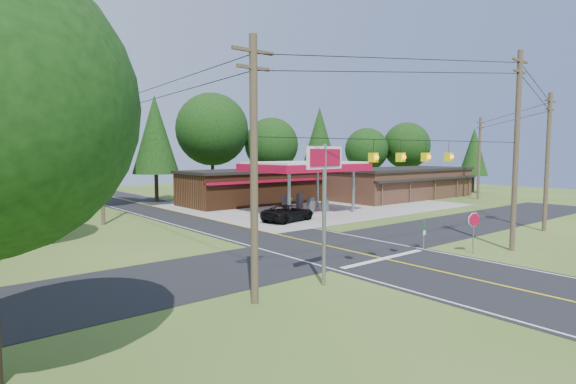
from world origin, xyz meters
TOP-DOWN VIEW (x-y plane):
  - ground at (0.00, 0.00)m, footprint 120.00×120.00m
  - main_highway at (0.00, 0.00)m, footprint 8.00×120.00m
  - cross_road at (0.00, 0.00)m, footprint 70.00×7.00m
  - lane_center_yellow at (0.00, 0.00)m, footprint 0.15×110.00m
  - gas_canopy at (9.00, 13.00)m, footprint 10.60×7.40m
  - convenience_store at (10.00, 22.98)m, footprint 16.40×7.55m
  - strip_building at (28.00, 15.98)m, footprint 20.40×8.75m
  - utility_pole_near_right at (7.50, -7.00)m, footprint 1.80×0.30m
  - utility_pole_near_left at (-9.50, -5.00)m, footprint 1.80×0.30m
  - utility_pole_far_left at (-8.00, 18.00)m, footprint 1.80×0.30m
  - utility_pole_right_b at (16.00, -5.50)m, footprint 1.80×0.30m
  - utility_pole_far_right at (34.00, 9.00)m, footprint 1.80×0.30m
  - utility_pole_north at (-6.50, 35.00)m, footprint 0.30×0.30m
  - overhead_beacons at (-1.00, -6.00)m, footprint 17.04×2.04m
  - treeline_backdrop at (0.82, 24.01)m, footprint 70.27×51.59m
  - suv_car at (4.50, 10.00)m, footprint 5.87×5.87m
  - sedan_car at (12.00, 21.00)m, footprint 4.89×4.89m
  - big_stop_sign at (-5.86, -5.01)m, footprint 2.25×0.38m
  - octagonal_stop_sign at (4.87, -6.01)m, footprint 0.79×0.32m
  - route_sign_post at (3.80, -3.52)m, footprint 0.38×0.13m

SIDE VIEW (x-z plane):
  - ground at x=0.00m, z-range 0.00..0.00m
  - main_highway at x=0.00m, z-range 0.00..0.02m
  - cross_road at x=0.00m, z-range 0.00..0.03m
  - lane_center_yellow at x=0.00m, z-range 0.02..0.03m
  - sedan_car at x=12.00m, z-range 0.00..1.24m
  - suv_car at x=4.50m, z-range 0.00..1.39m
  - route_sign_post at x=3.80m, z-range 0.17..2.06m
  - octagonal_stop_sign at x=4.87m, z-range 0.58..2.95m
  - strip_building at x=28.00m, z-range 0.01..3.81m
  - convenience_store at x=10.00m, z-range 0.02..3.82m
  - gas_canopy at x=9.00m, z-range 1.83..6.70m
  - big_stop_sign at x=-5.86m, z-range 1.40..7.49m
  - utility_pole_north at x=-6.50m, z-range 0.00..9.50m
  - utility_pole_near_left at x=-9.50m, z-range 0.20..10.20m
  - utility_pole_far_left at x=-8.00m, z-range 0.20..10.20m
  - utility_pole_right_b at x=16.00m, z-range 0.20..10.20m
  - utility_pole_far_right at x=34.00m, z-range 0.20..10.20m
  - utility_pole_near_right at x=7.50m, z-range 0.21..11.71m
  - overhead_beacons at x=-1.00m, z-range 5.70..6.73m
  - treeline_backdrop at x=0.82m, z-range 0.84..14.14m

